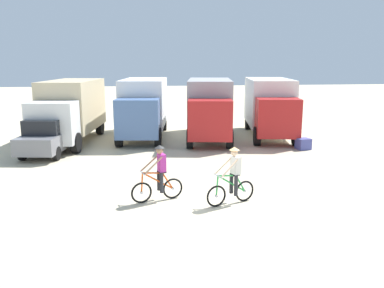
% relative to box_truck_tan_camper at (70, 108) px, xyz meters
% --- Properties ---
extents(ground_plane, '(120.00, 120.00, 0.00)m').
position_rel_box_truck_tan_camper_xyz_m(ground_plane, '(6.04, -10.72, -1.87)').
color(ground_plane, beige).
extents(box_truck_tan_camper, '(3.19, 6.99, 3.35)m').
position_rel_box_truck_tan_camper_xyz_m(box_truck_tan_camper, '(0.00, 0.00, 0.00)').
color(box_truck_tan_camper, '#CCB78E').
rests_on(box_truck_tan_camper, ground).
extents(box_truck_avon_van, '(3.11, 6.97, 3.35)m').
position_rel_box_truck_tan_camper_xyz_m(box_truck_avon_van, '(3.97, 0.95, 0.00)').
color(box_truck_avon_van, white).
rests_on(box_truck_avon_van, ground).
extents(box_truck_grey_hauler, '(3.37, 7.03, 3.35)m').
position_rel_box_truck_tan_camper_xyz_m(box_truck_grey_hauler, '(7.70, 0.04, 0.00)').
color(box_truck_grey_hauler, '#9E9EA3').
rests_on(box_truck_grey_hauler, ground).
extents(box_truck_white_box, '(3.43, 7.04, 3.35)m').
position_rel_box_truck_tan_camper_xyz_m(box_truck_white_box, '(11.34, 0.29, 0.00)').
color(box_truck_white_box, white).
rests_on(box_truck_white_box, ground).
extents(sedan_parked, '(2.39, 4.42, 1.76)m').
position_rel_box_truck_tan_camper_xyz_m(sedan_parked, '(-0.58, -2.83, -0.99)').
color(sedan_parked, slate).
rests_on(sedan_parked, ground).
extents(cyclist_orange_shirt, '(1.67, 0.67, 1.82)m').
position_rel_box_truck_tan_camper_xyz_m(cyclist_orange_shirt, '(4.34, -10.01, -1.03)').
color(cyclist_orange_shirt, black).
rests_on(cyclist_orange_shirt, ground).
extents(cyclist_cowboy_hat, '(1.64, 0.74, 1.82)m').
position_rel_box_truck_tan_camper_xyz_m(cyclist_cowboy_hat, '(6.60, -10.59, -1.03)').
color(cyclist_cowboy_hat, black).
rests_on(cyclist_cowboy_hat, ground).
extents(supply_crate, '(0.75, 0.69, 0.56)m').
position_rel_box_truck_tan_camper_xyz_m(supply_crate, '(11.93, -3.44, -1.59)').
color(supply_crate, '#4C5199').
rests_on(supply_crate, ground).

